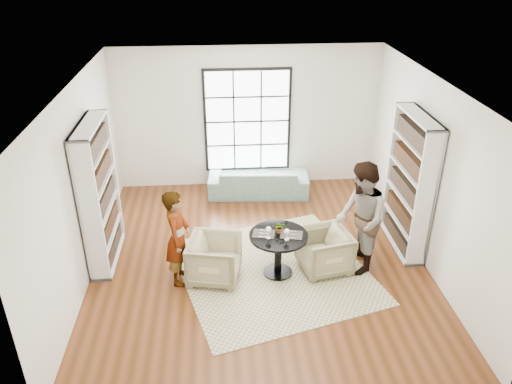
{
  "coord_description": "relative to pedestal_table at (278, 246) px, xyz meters",
  "views": [
    {
      "loc": [
        -0.61,
        -6.97,
        4.92
      ],
      "look_at": [
        -0.02,
        0.4,
        1.1
      ],
      "focal_mm": 35.0,
      "sensor_mm": 36.0,
      "label": 1
    }
  ],
  "objects": [
    {
      "name": "sofa",
      "position": [
        -0.08,
        2.84,
        -0.23
      ],
      "size": [
        2.14,
        0.96,
        0.61
      ],
      "primitive_type": "imported",
      "rotation": [
        0.0,
        0.0,
        3.07
      ],
      "color": "slate",
      "rests_on": "ground"
    },
    {
      "name": "room_shell",
      "position": [
        -0.27,
        0.93,
        0.72
      ],
      "size": [
        6.0,
        6.01,
        6.0
      ],
      "color": "silver",
      "rests_on": "ground"
    },
    {
      "name": "ground",
      "position": [
        -0.27,
        0.39,
        -0.54
      ],
      "size": [
        6.0,
        6.0,
        0.0
      ],
      "primitive_type": "plane",
      "color": "brown"
    },
    {
      "name": "rug",
      "position": [
        -0.06,
        0.05,
        -0.53
      ],
      "size": [
        3.58,
        3.58,
        0.01
      ],
      "primitive_type": "cube",
      "rotation": [
        0.0,
        0.0,
        0.28
      ],
      "color": "#C0BA90",
      "rests_on": "ground"
    },
    {
      "name": "cutlery_right",
      "position": [
        0.2,
        -0.02,
        0.21
      ],
      "size": [
        0.18,
        0.24,
        0.01
      ],
      "primitive_type": null,
      "rotation": [
        0.0,
        0.0,
        -0.21
      ],
      "color": "silver",
      "rests_on": "placemat_right"
    },
    {
      "name": "armchair_right",
      "position": [
        0.76,
        0.06,
        -0.18
      ],
      "size": [
        0.92,
        0.9,
        0.71
      ],
      "primitive_type": "imported",
      "rotation": [
        0.0,
        0.0,
        -1.36
      ],
      "color": "tan",
      "rests_on": "ground"
    },
    {
      "name": "cutlery_left",
      "position": [
        -0.23,
        0.04,
        0.21
      ],
      "size": [
        0.18,
        0.24,
        0.01
      ],
      "primitive_type": null,
      "rotation": [
        0.0,
        0.0,
        -0.21
      ],
      "color": "silver",
      "rests_on": "placemat_left"
    },
    {
      "name": "armchair_left",
      "position": [
        -1.01,
        -0.04,
        -0.17
      ],
      "size": [
        0.93,
        0.92,
        0.73
      ],
      "primitive_type": "imported",
      "rotation": [
        0.0,
        0.0,
        1.37
      ],
      "color": "tan",
      "rests_on": "ground"
    },
    {
      "name": "person_right",
      "position": [
        1.31,
        0.06,
        0.4
      ],
      "size": [
        0.74,
        0.93,
        1.87
      ],
      "primitive_type": "imported",
      "rotation": [
        0.0,
        0.0,
        -1.6
      ],
      "color": "gray",
      "rests_on": "ground"
    },
    {
      "name": "placemat_right",
      "position": [
        0.2,
        -0.02,
        0.21
      ],
      "size": [
        0.39,
        0.33,
        0.01
      ],
      "primitive_type": "cube",
      "rotation": [
        0.0,
        0.0,
        -0.21
      ],
      "color": "#2A2724",
      "rests_on": "pedestal_table"
    },
    {
      "name": "wine_glass_left",
      "position": [
        -0.17,
        -0.08,
        0.35
      ],
      "size": [
        0.09,
        0.09,
        0.2
      ],
      "color": "silver",
      "rests_on": "pedestal_table"
    },
    {
      "name": "person_left",
      "position": [
        -1.56,
        -0.04,
        0.25
      ],
      "size": [
        0.46,
        0.62,
        1.58
      ],
      "primitive_type": "imported",
      "rotation": [
        0.0,
        0.0,
        1.43
      ],
      "color": "gray",
      "rests_on": "ground"
    },
    {
      "name": "pedestal_table",
      "position": [
        0.0,
        0.0,
        0.0
      ],
      "size": [
        0.93,
        0.93,
        0.74
      ],
      "rotation": [
        0.0,
        0.0,
        -0.21
      ],
      "color": "black",
      "rests_on": "ground"
    },
    {
      "name": "wine_glass_right",
      "position": [
        0.11,
        -0.15,
        0.34
      ],
      "size": [
        0.09,
        0.09,
        0.19
      ],
      "color": "silver",
      "rests_on": "pedestal_table"
    },
    {
      "name": "placemat_left",
      "position": [
        -0.23,
        0.04,
        0.21
      ],
      "size": [
        0.39,
        0.33,
        0.01
      ],
      "primitive_type": "cube",
      "rotation": [
        0.0,
        0.0,
        -0.21
      ],
      "color": "#2A2724",
      "rests_on": "pedestal_table"
    },
    {
      "name": "flower_centerpiece",
      "position": [
        0.03,
        0.07,
        0.3
      ],
      "size": [
        0.19,
        0.17,
        0.19
      ],
      "primitive_type": "imported",
      "rotation": [
        0.0,
        0.0,
        0.14
      ],
      "color": "gray",
      "rests_on": "pedestal_table"
    }
  ]
}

